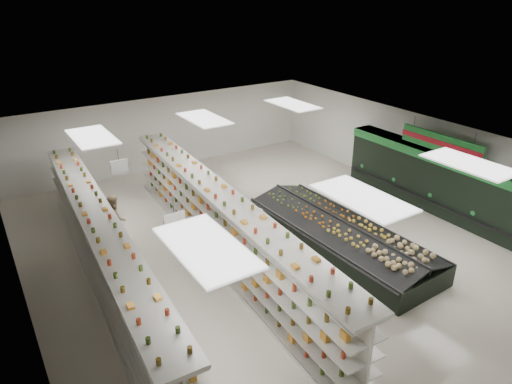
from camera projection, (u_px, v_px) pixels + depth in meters
floor at (265, 241)px, 14.80m from camera, size 16.00×16.00×0.00m
ceiling at (265, 148)px, 13.47m from camera, size 14.00×16.00×0.02m
wall_back at (165, 132)px, 20.26m from camera, size 14.00×0.02×3.20m
wall_left at (17, 265)px, 10.70m from camera, size 0.02×16.00×3.20m
wall_right at (416, 155)px, 17.58m from camera, size 0.02×16.00×3.20m
produce_wall_case at (439, 179)px, 16.35m from camera, size 0.93×8.00×2.20m
aisle_sign_near at (175, 221)px, 10.26m from camera, size 0.52×0.06×0.75m
aisle_sign_far at (119, 167)px, 13.32m from camera, size 0.52×0.06×0.75m
hortifruti_banner at (441, 143)px, 15.63m from camera, size 0.12×3.20×0.95m
gondola_left at (103, 254)px, 12.31m from camera, size 1.55×12.20×2.11m
gondola_center at (221, 229)px, 13.51m from camera, size 1.60×12.66×2.19m
produce_island at (340, 234)px, 14.32m from camera, size 2.61×6.70×0.99m
soda_endcap at (177, 175)px, 18.00m from camera, size 1.27×0.94×1.51m
shopper_main at (257, 236)px, 13.26m from camera, size 0.71×0.50×1.85m
shopper_background at (115, 218)px, 14.52m from camera, size 0.57×0.83×1.62m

